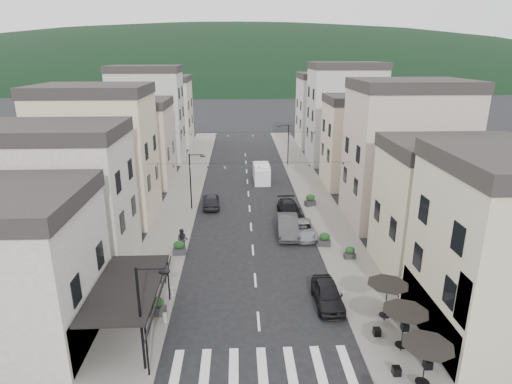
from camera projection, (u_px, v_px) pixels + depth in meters
sidewalk_left at (185, 191)px, 50.71m from camera, size 4.00×76.00×0.12m
sidewalk_right at (311, 190)px, 51.31m from camera, size 4.00×76.00×0.12m
hill_backdrop at (239, 76)px, 305.51m from camera, size 640.00×360.00×70.00m
boutique_awning at (131, 288)px, 24.13m from camera, size 3.77×7.50×3.28m
buildings_row_left at (132, 133)px, 54.01m from camera, size 10.20×54.16×14.00m
buildings_row_right at (362, 131)px, 54.00m from camera, size 10.20×54.16×14.50m
cafe_terrace at (405, 316)px, 22.87m from camera, size 2.50×8.10×2.53m
streetlamp_left_near at (145, 309)px, 21.16m from camera, size 1.70×0.56×6.00m
streetlamp_left_far at (193, 176)px, 43.95m from camera, size 1.70×0.56×6.00m
streetlamp_right_far at (286, 140)px, 61.50m from camera, size 1.70×0.56×6.00m
bollards at (259, 320)px, 25.73m from camera, size 11.66×10.26×0.60m
bunting_near at (250, 167)px, 39.77m from camera, size 19.00×0.28×0.62m
bunting_far at (247, 135)px, 54.97m from camera, size 19.00×0.28×0.62m
parked_car_a at (328, 294)px, 27.90m from camera, size 1.75×4.32×1.47m
parked_car_b at (288, 226)px, 38.62m from camera, size 2.10×5.25×1.70m
parked_car_c at (303, 229)px, 38.40m from camera, size 2.28×4.68×1.28m
parked_car_d at (290, 210)px, 42.89m from camera, size 2.35×5.21×1.48m
parked_car_e at (211, 200)px, 45.55m from camera, size 2.06×4.51×1.50m
delivery_van at (261, 173)px, 54.52m from camera, size 2.04×4.97×2.37m
pedestrian_a at (163, 272)px, 30.21m from camera, size 0.68×0.50×1.75m
pedestrian_b at (182, 240)px, 35.22m from camera, size 0.99×0.81×1.89m
planter_la at (157, 306)px, 26.68m from camera, size 1.17×0.80×1.20m
planter_lb at (179, 248)px, 34.62m from camera, size 1.09×0.64×1.19m
planter_ra at (350, 253)px, 33.99m from camera, size 0.93×0.57×0.99m
planter_rb at (324, 239)px, 36.18m from camera, size 1.13×0.72×1.19m
planter_rc at (310, 200)px, 45.68m from camera, size 1.28×1.02×1.26m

